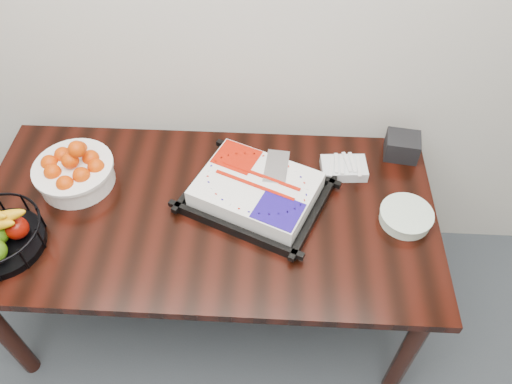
{
  "coord_description": "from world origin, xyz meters",
  "views": [
    {
      "loc": [
        0.26,
        0.79,
        2.28
      ],
      "look_at": [
        0.2,
        2.03,
        0.83
      ],
      "focal_mm": 35.0,
      "sensor_mm": 36.0,
      "label": 1
    }
  ],
  "objects_px": {
    "cake_tray": "(256,191)",
    "tangerine_bowl": "(73,168)",
    "table": "(207,223)",
    "napkin_box": "(402,146)",
    "plate_stack": "(406,217)"
  },
  "relations": [
    {
      "from": "table",
      "to": "napkin_box",
      "type": "height_order",
      "value": "napkin_box"
    },
    {
      "from": "table",
      "to": "cake_tray",
      "type": "height_order",
      "value": "cake_tray"
    },
    {
      "from": "table",
      "to": "tangerine_bowl",
      "type": "bearing_deg",
      "value": 167.78
    },
    {
      "from": "cake_tray",
      "to": "napkin_box",
      "type": "bearing_deg",
      "value": 25.23
    },
    {
      "from": "cake_tray",
      "to": "napkin_box",
      "type": "xyz_separation_m",
      "value": [
        0.6,
        0.28,
        0.0
      ]
    },
    {
      "from": "table",
      "to": "napkin_box",
      "type": "xyz_separation_m",
      "value": [
        0.8,
        0.35,
        0.14
      ]
    },
    {
      "from": "napkin_box",
      "to": "cake_tray",
      "type": "bearing_deg",
      "value": -154.77
    },
    {
      "from": "table",
      "to": "napkin_box",
      "type": "relative_size",
      "value": 12.96
    },
    {
      "from": "cake_tray",
      "to": "tangerine_bowl",
      "type": "height_order",
      "value": "tangerine_bowl"
    },
    {
      "from": "tangerine_bowl",
      "to": "cake_tray",
      "type": "bearing_deg",
      "value": -4.11
    },
    {
      "from": "tangerine_bowl",
      "to": "napkin_box",
      "type": "xyz_separation_m",
      "value": [
        1.34,
        0.23,
        -0.04
      ]
    },
    {
      "from": "table",
      "to": "napkin_box",
      "type": "distance_m",
      "value": 0.88
    },
    {
      "from": "tangerine_bowl",
      "to": "table",
      "type": "bearing_deg",
      "value": -12.22
    },
    {
      "from": "tangerine_bowl",
      "to": "plate_stack",
      "type": "height_order",
      "value": "tangerine_bowl"
    },
    {
      "from": "table",
      "to": "plate_stack",
      "type": "distance_m",
      "value": 0.78
    }
  ]
}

